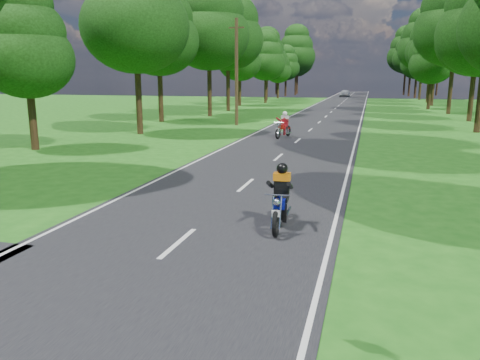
% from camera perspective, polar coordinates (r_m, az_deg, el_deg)
% --- Properties ---
extents(ground, '(160.00, 160.00, 0.00)m').
position_cam_1_polar(ground, '(9.05, -12.60, -11.82)').
color(ground, '#1B5A14').
rests_on(ground, ground).
extents(main_road, '(7.00, 140.00, 0.02)m').
position_cam_1_polar(main_road, '(57.49, 11.54, 8.53)').
color(main_road, black).
rests_on(main_road, ground).
extents(road_markings, '(7.40, 140.00, 0.01)m').
position_cam_1_polar(road_markings, '(55.64, 11.26, 8.43)').
color(road_markings, silver).
rests_on(road_markings, main_road).
extents(treeline, '(40.00, 115.35, 14.78)m').
position_cam_1_polar(treeline, '(67.50, 13.75, 15.98)').
color(treeline, black).
rests_on(treeline, ground).
extents(telegraph_pole, '(1.20, 0.26, 8.00)m').
position_cam_1_polar(telegraph_pole, '(36.63, -0.42, 13.05)').
color(telegraph_pole, '#382616').
rests_on(telegraph_pole, ground).
extents(rider_near_blue, '(0.74, 1.93, 1.58)m').
position_cam_1_polar(rider_near_blue, '(11.58, 4.97, -1.91)').
color(rider_near_blue, '#0C1389').
rests_on(rider_near_blue, main_road).
extents(rider_far_red, '(1.05, 2.02, 1.61)m').
position_cam_1_polar(rider_far_red, '(29.06, 5.30, 6.75)').
color(rider_far_red, '#B2170D').
rests_on(rider_far_red, main_road).
extents(distant_car, '(1.97, 4.25, 1.41)m').
position_cam_1_polar(distant_car, '(92.41, 12.67, 10.30)').
color(distant_car, '#B4B7BC').
rests_on(distant_car, main_road).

